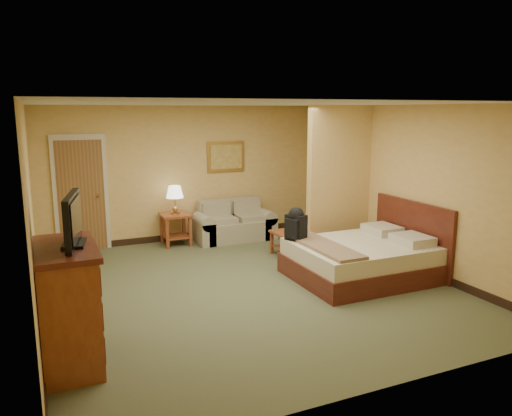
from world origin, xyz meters
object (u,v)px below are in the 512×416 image
dresser (68,305)px  bed (365,258)px  coffee_table (294,239)px  loveseat (234,227)px

dresser → bed: 4.41m
bed → dresser: bearing=-167.3°
coffee_table → dresser: (-3.85, -2.41, 0.31)m
loveseat → bed: bed is taller
coffee_table → loveseat: bearing=110.2°
dresser → bed: size_ratio=0.60×
loveseat → dresser: size_ratio=1.27×
bed → coffee_table: bearing=107.2°
dresser → coffee_table: bearing=32.1°
loveseat → dresser: 5.11m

